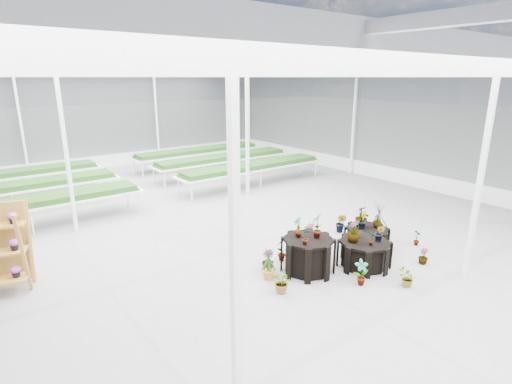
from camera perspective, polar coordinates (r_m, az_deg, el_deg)
ground_plane at (r=10.09m, az=-1.58°, el=-8.50°), size 24.00×24.00×0.00m
greenhouse_shell at (r=9.38m, az=-1.69°, el=4.10°), size 18.00×24.00×4.50m
steel_frame at (r=9.38m, az=-1.69°, el=4.10°), size 18.00×24.00×4.50m
nursery_benches at (r=16.06m, az=-16.79°, el=1.79°), size 16.00×7.00×0.84m
plinth_tall at (r=9.04m, az=7.41°, el=-8.92°), size 1.19×1.19×0.80m
plinth_mid at (r=9.55m, az=15.16°, el=-8.52°), size 1.21×1.21×0.63m
plinth_low at (r=10.70m, az=15.49°, el=-6.19°), size 1.10×1.10×0.50m
nursery_plants at (r=9.76m, az=11.53°, el=-6.43°), size 4.63×3.22×1.38m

